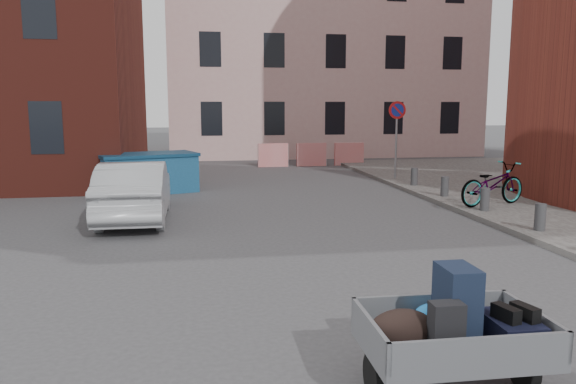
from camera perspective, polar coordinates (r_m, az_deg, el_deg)
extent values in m
plane|color=#38383A|center=(9.36, -3.73, -7.57)|extent=(120.00, 120.00, 0.00)
cube|color=#C99C9A|center=(31.99, 3.06, 16.65)|extent=(16.00, 8.00, 14.00)
cylinder|color=gray|center=(19.72, 10.93, 5.12)|extent=(0.07, 0.07, 2.60)
cylinder|color=red|center=(19.66, 11.04, 8.17)|extent=(0.60, 0.03, 0.60)
cylinder|color=navy|center=(19.65, 11.06, 8.17)|extent=(0.44, 0.03, 0.44)
cylinder|color=#3A3A3D|center=(12.46, 24.24, -2.33)|extent=(0.22, 0.22, 0.55)
cylinder|color=#3A3A3D|center=(14.31, 19.37, -0.70)|extent=(0.22, 0.22, 0.55)
cylinder|color=#3A3A3D|center=(16.24, 15.63, 0.56)|extent=(0.22, 0.22, 0.55)
cylinder|color=#3A3A3D|center=(18.24, 12.70, 1.54)|extent=(0.22, 0.22, 0.55)
cube|color=red|center=(24.27, -1.53, 3.76)|extent=(1.30, 0.18, 1.00)
cube|color=red|center=(24.56, 2.41, 3.82)|extent=(1.30, 0.18, 1.00)
cube|color=red|center=(24.97, 6.24, 3.86)|extent=(1.30, 0.18, 1.00)
cylinder|color=black|center=(5.36, 8.82, -18.09)|extent=(0.11, 0.44, 0.44)
cylinder|color=black|center=(5.92, 22.82, -16.02)|extent=(0.11, 0.44, 0.44)
cube|color=slate|center=(5.50, 16.32, -14.87)|extent=(1.62, 1.14, 0.08)
cube|color=slate|center=(5.17, 8.28, -14.00)|extent=(0.06, 1.10, 0.28)
cube|color=slate|center=(5.79, 23.60, -12.13)|extent=(0.06, 1.10, 0.28)
cube|color=slate|center=(5.88, 14.22, -11.30)|extent=(1.60, 0.08, 0.28)
cube|color=slate|center=(5.00, 19.02, -15.25)|extent=(1.60, 0.08, 0.28)
cube|color=slate|center=(6.29, 12.82, -12.25)|extent=(0.10, 0.70, 0.06)
cube|color=#172137|center=(5.42, 16.76, -10.82)|extent=(0.31, 0.46, 0.70)
cube|color=black|center=(5.58, 21.63, -12.98)|extent=(0.41, 0.61, 0.25)
ellipsoid|color=black|center=(5.19, 11.49, -13.50)|extent=(0.61, 0.37, 0.36)
cube|color=black|center=(5.11, 15.76, -13.30)|extent=(0.28, 0.19, 0.48)
ellipsoid|color=blue|center=(5.72, 14.44, -12.13)|extent=(0.37, 0.31, 0.24)
cube|color=black|center=(5.43, 21.27, -11.41)|extent=(0.17, 0.29, 0.13)
cube|color=black|center=(5.52, 22.92, -11.18)|extent=(0.17, 0.29, 0.13)
cube|color=#1A517D|center=(17.57, -14.03, 1.74)|extent=(3.07, 2.22, 1.11)
cube|color=navy|center=(17.51, -14.10, 3.69)|extent=(3.19, 2.34, 0.09)
imported|color=#A0A3A7|center=(13.40, -15.31, 0.12)|extent=(1.46, 4.15, 1.37)
imported|color=black|center=(15.10, 20.05, 0.77)|extent=(2.19, 1.30, 1.09)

